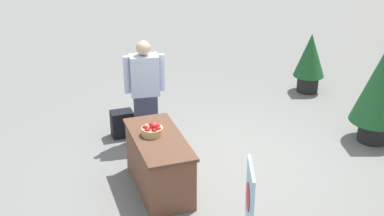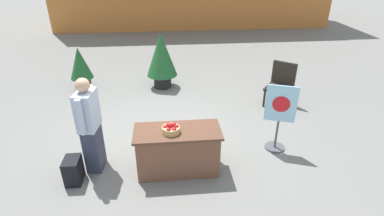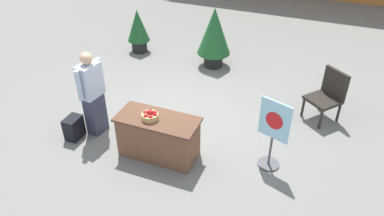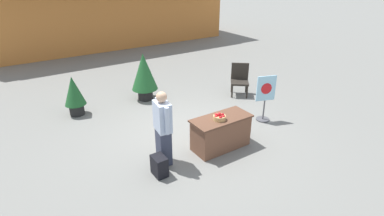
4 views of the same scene
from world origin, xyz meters
name	(u,v)px [view 1 (image 1 of 4)]	position (x,y,z in m)	size (l,w,h in m)	color
ground_plane	(221,167)	(0.00, 0.00, 0.00)	(120.00, 120.00, 0.00)	slate
display_table	(159,163)	(0.23, -0.97, 0.38)	(1.37, 0.62, 0.76)	brown
apple_basket	(152,130)	(0.13, -1.02, 0.82)	(0.28, 0.28, 0.16)	tan
person_visitor	(145,92)	(-1.13, -0.79, 0.82)	(0.31, 0.61, 1.61)	#33384C
backpack	(122,124)	(-1.42, -1.11, 0.21)	(0.24, 0.34, 0.42)	black
potted_plant_near_left	(380,91)	(0.00, 2.52, 0.84)	(0.79, 0.79, 1.46)	black
potted_plant_near_right	(310,60)	(-2.08, 2.58, 0.63)	(0.57, 0.57, 1.12)	black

